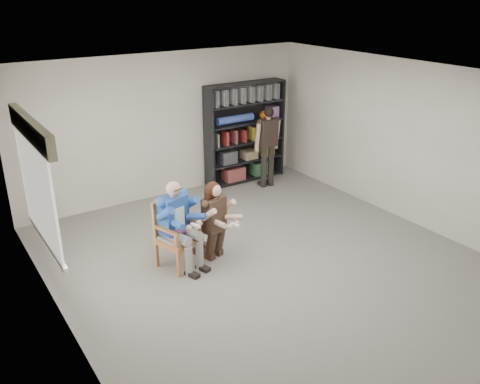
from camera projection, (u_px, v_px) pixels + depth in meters
room_shell at (275, 180)px, 7.14m from camera, size 6.00×7.00×2.80m
floor at (273, 266)px, 7.67m from camera, size 6.00×7.00×0.01m
window_left at (38, 185)px, 6.32m from camera, size 0.16×2.00×1.75m
armchair at (178, 234)px, 7.50m from camera, size 0.76×0.74×1.04m
seated_man at (178, 225)px, 7.44m from camera, size 0.81×0.95×1.36m
kneeling_woman at (216, 222)px, 7.67m from camera, size 0.75×0.96×1.24m
bookshelf at (245, 133)px, 10.67m from camera, size 1.80×0.38×2.10m
standing_man at (268, 148)px, 10.40m from camera, size 0.54×0.32×1.69m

